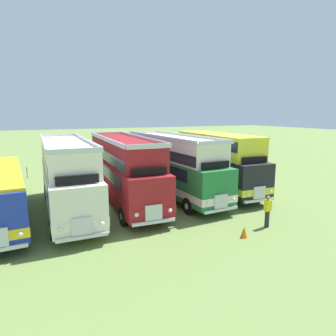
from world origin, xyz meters
TOP-DOWN VIEW (x-y plane):
  - ground_plane at (0.00, 0.00)m, footprint 200.00×200.00m
  - bus_third_in_row at (-1.86, -0.19)m, footprint 2.83×11.42m
  - bus_fourth_in_row at (1.87, 0.31)m, footprint 3.06×11.71m
  - bus_fifth_in_row at (5.60, 0.45)m, footprint 2.97×11.66m
  - bus_sixth_in_row at (9.34, 0.07)m, footprint 2.96×9.86m
  - cone_mid_row at (5.41, -7.98)m, footprint 0.36×0.36m
  - marshal_person at (7.42, -7.40)m, footprint 0.36×0.24m
  - rope_fence_line at (0.00, 11.71)m, footprint 24.75×0.08m

SIDE VIEW (x-z plane):
  - ground_plane at x=0.00m, z-range 0.00..0.00m
  - cone_mid_row at x=5.41m, z-range 0.00..0.56m
  - rope_fence_line at x=0.00m, z-range 0.18..1.23m
  - marshal_person at x=7.42m, z-range 0.02..1.75m
  - bus_third_in_row at x=-1.86m, z-range 0.10..4.62m
  - bus_fifth_in_row at x=5.60m, z-range 0.10..4.62m
  - bus_fourth_in_row at x=1.87m, z-range 0.10..4.62m
  - bus_sixth_in_row at x=9.34m, z-range 0.22..4.71m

